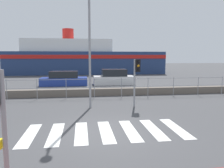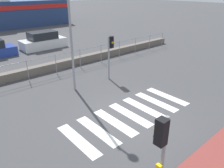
{
  "view_description": "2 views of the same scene",
  "coord_description": "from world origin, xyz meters",
  "views": [
    {
      "loc": [
        -0.8,
        -7.69,
        2.73
      ],
      "look_at": [
        0.54,
        2.0,
        1.5
      ],
      "focal_mm": 35.0,
      "sensor_mm": 36.0,
      "label": 1
    },
    {
      "loc": [
        -5.98,
        -5.71,
        5.14
      ],
      "look_at": [
        -0.14,
        1.0,
        1.2
      ],
      "focal_mm": 35.0,
      "sensor_mm": 36.0,
      "label": 2
    }
  ],
  "objects": [
    {
      "name": "harbor_fence",
      "position": [
        -0.0,
        6.6,
        0.86
      ],
      "size": [
        22.03,
        0.04,
        1.32
      ],
      "color": "gray",
      "rests_on": "ground_plane"
    },
    {
      "name": "traffic_light_far",
      "position": [
        2.12,
        3.76,
        1.91
      ],
      "size": [
        0.34,
        0.32,
        2.59
      ],
      "color": "gray",
      "rests_on": "ground_plane"
    },
    {
      "name": "parked_car_white",
      "position": [
        2.32,
        13.48,
        0.64
      ],
      "size": [
        3.98,
        1.81,
        1.51
      ],
      "color": "silver",
      "rests_on": "ground_plane"
    },
    {
      "name": "seawall",
      "position": [
        0.0,
        7.48,
        0.25
      ],
      "size": [
        24.43,
        0.55,
        0.5
      ],
      "color": "#6B6056",
      "rests_on": "ground_plane"
    },
    {
      "name": "crosswalk",
      "position": [
        0.04,
        0.0,
        0.0
      ],
      "size": [
        5.85,
        2.4,
        0.01
      ],
      "color": "silver",
      "rests_on": "ground_plane"
    },
    {
      "name": "streetlamp",
      "position": [
        -0.38,
        3.68,
        4.1
      ],
      "size": [
        0.32,
        1.01,
        6.72
      ],
      "color": "gray",
      "rests_on": "ground_plane"
    },
    {
      "name": "traffic_light_near",
      "position": [
        -2.41,
        -3.37,
        1.81
      ],
      "size": [
        0.34,
        0.32,
        2.49
      ],
      "color": "gray",
      "rests_on": "ground_plane"
    },
    {
      "name": "ground_plane",
      "position": [
        0.0,
        0.0,
        0.0
      ],
      "size": [
        160.0,
        160.0,
        0.0
      ],
      "primitive_type": "plane",
      "color": "#424244"
    },
    {
      "name": "sidewalk_brick",
      "position": [
        0.0,
        -4.1,
        0.06
      ],
      "size": [
        24.0,
        1.8,
        0.12
      ],
      "color": "brown",
      "rests_on": "ground_plane"
    }
  ]
}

